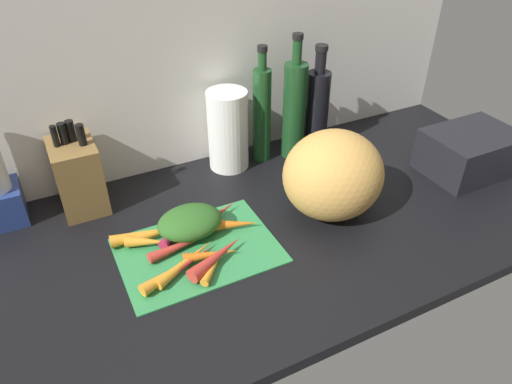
{
  "coord_description": "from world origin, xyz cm",
  "views": [
    {
      "loc": [
        -46.87,
        -85.06,
        77.17
      ],
      "look_at": [
        -6.34,
        -4.4,
        13.7
      ],
      "focal_mm": 33.41,
      "sensor_mm": 36.0,
      "label": 1
    }
  ],
  "objects_px": {
    "carrot_8": "(148,242)",
    "bottle_2": "(317,109)",
    "carrot_2": "(165,231)",
    "carrot_3": "(184,244)",
    "carrot_5": "(213,267)",
    "carrot_12": "(211,255)",
    "carrot_0": "(186,262)",
    "bottle_0": "(262,114)",
    "carrot_1": "(179,226)",
    "carrot_9": "(188,263)",
    "bottle_1": "(294,109)",
    "dish_rack": "(470,152)",
    "carrot_6": "(169,274)",
    "carrot_10": "(142,235)",
    "carrot_11": "(214,216)",
    "carrot_7": "(217,256)",
    "winter_squash": "(333,175)",
    "cutting_board": "(198,250)",
    "knife_block": "(78,175)",
    "carrot_4": "(235,225)",
    "paper_towel_roll": "(228,130)"
  },
  "relations": [
    {
      "from": "carrot_2",
      "to": "carrot_9",
      "type": "bearing_deg",
      "value": -84.89
    },
    {
      "from": "carrot_4",
      "to": "bottle_2",
      "type": "bearing_deg",
      "value": 33.78
    },
    {
      "from": "carrot_3",
      "to": "paper_towel_roll",
      "type": "height_order",
      "value": "paper_towel_roll"
    },
    {
      "from": "carrot_9",
      "to": "bottle_1",
      "type": "xyz_separation_m",
      "value": [
        0.47,
        0.34,
        0.14
      ]
    },
    {
      "from": "carrot_6",
      "to": "knife_block",
      "type": "bearing_deg",
      "value": 107.01
    },
    {
      "from": "carrot_9",
      "to": "carrot_0",
      "type": "bearing_deg",
      "value": 137.77
    },
    {
      "from": "dish_rack",
      "to": "carrot_8",
      "type": "bearing_deg",
      "value": 175.17
    },
    {
      "from": "carrot_3",
      "to": "carrot_6",
      "type": "xyz_separation_m",
      "value": [
        -0.06,
        -0.08,
        0.0
      ]
    },
    {
      "from": "carrot_3",
      "to": "carrot_6",
      "type": "relative_size",
      "value": 1.26
    },
    {
      "from": "paper_towel_roll",
      "to": "carrot_11",
      "type": "bearing_deg",
      "value": -121.76
    },
    {
      "from": "carrot_1",
      "to": "carrot_5",
      "type": "distance_m",
      "value": 0.17
    },
    {
      "from": "bottle_1",
      "to": "carrot_11",
      "type": "bearing_deg",
      "value": -149.15
    },
    {
      "from": "carrot_6",
      "to": "carrot_10",
      "type": "distance_m",
      "value": 0.16
    },
    {
      "from": "carrot_11",
      "to": "bottle_0",
      "type": "relative_size",
      "value": 0.44
    },
    {
      "from": "carrot_2",
      "to": "carrot_3",
      "type": "height_order",
      "value": "same"
    },
    {
      "from": "bottle_0",
      "to": "carrot_11",
      "type": "bearing_deg",
      "value": -137.58
    },
    {
      "from": "carrot_8",
      "to": "bottle_2",
      "type": "height_order",
      "value": "bottle_2"
    },
    {
      "from": "cutting_board",
      "to": "carrot_0",
      "type": "relative_size",
      "value": 2.07
    },
    {
      "from": "carrot_1",
      "to": "knife_block",
      "type": "distance_m",
      "value": 0.3
    },
    {
      "from": "winter_squash",
      "to": "carrot_11",
      "type": "bearing_deg",
      "value": 162.67
    },
    {
      "from": "carrot_7",
      "to": "carrot_0",
      "type": "bearing_deg",
      "value": 164.07
    },
    {
      "from": "carrot_6",
      "to": "carrot_8",
      "type": "distance_m",
      "value": 0.13
    },
    {
      "from": "carrot_7",
      "to": "winter_squash",
      "type": "distance_m",
      "value": 0.36
    },
    {
      "from": "carrot_7",
      "to": "bottle_0",
      "type": "xyz_separation_m",
      "value": [
        0.31,
        0.38,
        0.13
      ]
    },
    {
      "from": "carrot_3",
      "to": "carrot_9",
      "type": "distance_m",
      "value": 0.07
    },
    {
      "from": "cutting_board",
      "to": "winter_squash",
      "type": "distance_m",
      "value": 0.39
    },
    {
      "from": "carrot_12",
      "to": "knife_block",
      "type": "bearing_deg",
      "value": 121.75
    },
    {
      "from": "bottle_0",
      "to": "carrot_1",
      "type": "bearing_deg",
      "value": -146.49
    },
    {
      "from": "carrot_5",
      "to": "carrot_12",
      "type": "height_order",
      "value": "carrot_12"
    },
    {
      "from": "carrot_5",
      "to": "paper_towel_roll",
      "type": "bearing_deg",
      "value": 61.61
    },
    {
      "from": "carrot_11",
      "to": "paper_towel_roll",
      "type": "relative_size",
      "value": 0.66
    },
    {
      "from": "carrot_2",
      "to": "carrot_3",
      "type": "bearing_deg",
      "value": -69.63
    },
    {
      "from": "winter_squash",
      "to": "cutting_board",
      "type": "bearing_deg",
      "value": 178.45
    },
    {
      "from": "carrot_1",
      "to": "dish_rack",
      "type": "relative_size",
      "value": 0.61
    },
    {
      "from": "carrot_3",
      "to": "carrot_1",
      "type": "bearing_deg",
      "value": 80.49
    },
    {
      "from": "carrot_9",
      "to": "carrot_11",
      "type": "xyz_separation_m",
      "value": [
        0.12,
        0.13,
        0.0
      ]
    },
    {
      "from": "cutting_board",
      "to": "carrot_12",
      "type": "height_order",
      "value": "carrot_12"
    },
    {
      "from": "carrot_1",
      "to": "paper_towel_roll",
      "type": "bearing_deg",
      "value": 44.45
    },
    {
      "from": "carrot_0",
      "to": "carrot_8",
      "type": "xyz_separation_m",
      "value": [
        -0.06,
        0.1,
        0.0
      ]
    },
    {
      "from": "cutting_board",
      "to": "carrot_8",
      "type": "xyz_separation_m",
      "value": [
        -0.1,
        0.06,
        0.02
      ]
    },
    {
      "from": "carrot_10",
      "to": "carrot_2",
      "type": "bearing_deg",
      "value": -6.52
    },
    {
      "from": "carrot_2",
      "to": "carrot_8",
      "type": "height_order",
      "value": "carrot_8"
    },
    {
      "from": "carrot_0",
      "to": "bottle_0",
      "type": "bearing_deg",
      "value": 43.6
    },
    {
      "from": "cutting_board",
      "to": "carrot_0",
      "type": "bearing_deg",
      "value": -135.33
    },
    {
      "from": "carrot_2",
      "to": "paper_towel_roll",
      "type": "relative_size",
      "value": 0.61
    },
    {
      "from": "carrot_0",
      "to": "carrot_5",
      "type": "xyz_separation_m",
      "value": [
        0.05,
        -0.04,
        -0.0
      ]
    },
    {
      "from": "carrot_1",
      "to": "paper_towel_roll",
      "type": "height_order",
      "value": "paper_towel_roll"
    },
    {
      "from": "carrot_1",
      "to": "carrot_7",
      "type": "height_order",
      "value": "carrot_7"
    },
    {
      "from": "carrot_4",
      "to": "carrot_1",
      "type": "bearing_deg",
      "value": 153.87
    },
    {
      "from": "carrot_7",
      "to": "carrot_8",
      "type": "bearing_deg",
      "value": 135.64
    }
  ]
}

